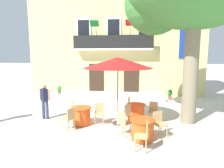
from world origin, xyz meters
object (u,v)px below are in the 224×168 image
object	(u,v)px
cafe_table_front	(142,129)
pedestrian_near_entrance	(45,99)
cafe_chair_near_tree_2	(69,117)
cafe_chair_middle_2	(153,111)
ground_planter_right	(170,94)
cafe_chair_near_tree_0	(99,112)
cafe_chair_front_2	(123,122)
cafe_chair_middle_1	(126,113)
cafe_table_middle	(136,112)
cafe_chair_middle_0	(131,105)
cafe_chair_near_tree_1	(74,109)
cafe_table_near_tree	(82,116)
cafe_umbrella	(118,63)
cafe_chair_front_1	(159,122)
ground_planter_left	(59,90)
cafe_chair_front_0	(143,134)

from	to	relation	value
cafe_table_front	pedestrian_near_entrance	bearing A→B (deg)	158.26
cafe_chair_near_tree_2	cafe_chair_middle_2	xyz separation A→B (m)	(3.30, 1.39, 0.00)
ground_planter_right	cafe_chair_near_tree_0	bearing A→B (deg)	-125.88
cafe_chair_front_2	pedestrian_near_entrance	bearing A→B (deg)	158.71
ground_planter_right	cafe_chair_middle_1	bearing A→B (deg)	-116.94
cafe_table_middle	cafe_chair_middle_0	world-z (taller)	cafe_chair_middle_0
cafe_chair_middle_0	cafe_chair_near_tree_1	bearing A→B (deg)	-158.50
cafe_chair_near_tree_0	cafe_table_middle	xyz separation A→B (m)	(1.55, 0.65, -0.14)
cafe_table_near_tree	cafe_umbrella	xyz separation A→B (m)	(1.51, 0.29, 2.22)
cafe_chair_front_1	ground_planter_left	distance (m)	9.14
cafe_chair_near_tree_2	cafe_umbrella	bearing A→B (deg)	29.00
cafe_chair_middle_2	cafe_chair_near_tree_1	bearing A→B (deg)	-177.73
ground_planter_left	cafe_chair_front_1	bearing A→B (deg)	-44.89
cafe_chair_near_tree_1	cafe_table_middle	bearing A→B (deg)	5.92
cafe_table_front	pedestrian_near_entrance	world-z (taller)	pedestrian_near_entrance
cafe_table_middle	cafe_chair_front_0	world-z (taller)	cafe_chair_front_0
cafe_chair_near_tree_2	cafe_chair_near_tree_1	bearing A→B (deg)	100.36
cafe_chair_near_tree_0	cafe_table_front	distance (m)	2.29
cafe_table_middle	cafe_chair_front_0	distance (m)	2.84
cafe_chair_near_tree_1	cafe_chair_middle_2	world-z (taller)	same
cafe_chair_middle_2	cafe_chair_front_1	distance (m)	1.49
cafe_table_near_tree	cafe_table_middle	distance (m)	2.43
cafe_table_middle	cafe_chair_front_0	xyz separation A→B (m)	(0.26, -2.82, 0.14)
cafe_table_middle	cafe_chair_middle_0	bearing A→B (deg)	109.49
ground_planter_left	cafe_chair_near_tree_0	bearing A→B (deg)	-53.30
cafe_chair_near_tree_1	cafe_table_front	size ratio (longest dim) A/B	1.05
cafe_chair_near_tree_0	pedestrian_near_entrance	bearing A→B (deg)	172.78
cafe_chair_middle_0	cafe_chair_front_2	world-z (taller)	same
cafe_chair_middle_2	pedestrian_near_entrance	bearing A→B (deg)	-178.05
cafe_umbrella	cafe_chair_near_tree_0	bearing A→B (deg)	-172.79
cafe_chair_front_2	ground_planter_left	size ratio (longest dim) A/B	1.24
cafe_table_front	cafe_table_middle	bearing A→B (deg)	96.60
cafe_table_front	cafe_table_near_tree	bearing A→B (deg)	153.98
cafe_chair_near_tree_1	cafe_table_middle	xyz separation A→B (m)	(2.79, 0.29, -0.14)
cafe_table_front	cafe_chair_front_0	distance (m)	0.77
cafe_chair_near_tree_0	cafe_chair_front_2	distance (m)	1.57
cafe_chair_near_tree_1	cafe_chair_front_0	xyz separation A→B (m)	(3.05, -2.54, 0.00)
cafe_chair_middle_1	cafe_table_middle	bearing A→B (deg)	55.45
cafe_chair_middle_2	cafe_chair_front_0	bearing A→B (deg)	-100.17
cafe_table_near_tree	cafe_chair_front_2	world-z (taller)	cafe_chair_front_2
cafe_table_near_tree	cafe_chair_near_tree_1	bearing A→B (deg)	132.85
cafe_chair_near_tree_2	cafe_chair_front_0	xyz separation A→B (m)	(2.82, -1.28, 0.00)
cafe_chair_near_tree_0	cafe_chair_front_0	xyz separation A→B (m)	(1.81, -2.18, 0.00)
cafe_table_middle	cafe_chair_front_2	distance (m)	1.82
cafe_chair_near_tree_1	cafe_umbrella	world-z (taller)	cafe_umbrella
cafe_chair_near_tree_0	cafe_chair_near_tree_1	bearing A→B (deg)	163.93
pedestrian_near_entrance	ground_planter_left	bearing A→B (deg)	105.89
cafe_table_near_tree	ground_planter_right	bearing A→B (deg)	50.21
cafe_table_middle	cafe_chair_near_tree_2	bearing A→B (deg)	-148.98
cafe_table_middle	cafe_chair_front_1	bearing A→B (deg)	-62.43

